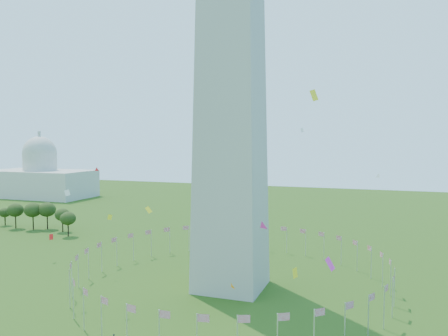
# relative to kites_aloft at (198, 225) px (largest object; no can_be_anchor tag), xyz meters

# --- Properties ---
(flag_ring) EXTENTS (80.24, 80.24, 9.00)m
(flag_ring) POSITION_rel_kites_aloft_xyz_m (-1.05, 24.94, -16.86)
(flag_ring) COLOR silver
(flag_ring) RESTS_ON ground
(capitol_building) EXTENTS (70.00, 35.00, 46.00)m
(capitol_building) POSITION_rel_kites_aloft_xyz_m (-181.05, 154.94, 1.64)
(capitol_building) COLOR beige
(capitol_building) RESTS_ON ground
(kites_aloft) EXTENTS (119.38, 62.51, 41.60)m
(kites_aloft) POSITION_rel_kites_aloft_xyz_m (0.00, 0.00, 0.00)
(kites_aloft) COLOR #CC2699
(kites_aloft) RESTS_ON ground
(tree_line_west) EXTENTS (55.04, 15.57, 11.45)m
(tree_line_west) POSITION_rel_kites_aloft_xyz_m (-106.53, 65.79, -16.04)
(tree_line_west) COLOR #314918
(tree_line_west) RESTS_ON ground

